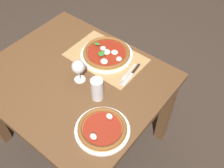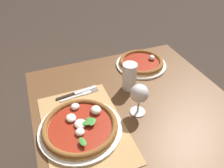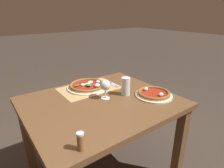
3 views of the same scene
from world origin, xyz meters
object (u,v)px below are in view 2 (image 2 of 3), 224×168
object	(u,v)px
pizza_far	(141,63)
knife	(77,93)
pizza_near	(80,126)
wine_glass	(139,95)
fork	(80,95)
pint_glass	(129,77)

from	to	relation	value
pizza_far	knife	bearing A→B (deg)	-75.01
pizza_near	pizza_far	size ratio (longest dim) A/B	1.19
wine_glass	fork	world-z (taller)	wine_glass
pint_glass	fork	xyz separation A→B (m)	(-0.03, -0.25, -0.06)
wine_glass	knife	world-z (taller)	wine_glass
pizza_near	pint_glass	world-z (taller)	pint_glass
wine_glass	pint_glass	bearing A→B (deg)	168.41
knife	wine_glass	bearing A→B (deg)	45.06
pint_glass	fork	distance (m)	0.26
fork	wine_glass	bearing A→B (deg)	46.64
pizza_far	wine_glass	xyz separation A→B (m)	(0.34, -0.19, 0.09)
pizza_near	pizza_far	distance (m)	0.57
pint_glass	knife	world-z (taller)	pint_glass
fork	knife	distance (m)	0.03
pint_glass	wine_glass	bearing A→B (deg)	-11.59
pizza_far	knife	distance (m)	0.43
wine_glass	pint_glass	size ratio (longest dim) A/B	1.07
fork	pint_glass	bearing A→B (deg)	83.15
pizza_near	wine_glass	size ratio (longest dim) A/B	2.25
pizza_far	knife	size ratio (longest dim) A/B	1.36
pizza_near	knife	xyz separation A→B (m)	(-0.23, 0.04, -0.02)
pizza_near	pint_glass	size ratio (longest dim) A/B	2.40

